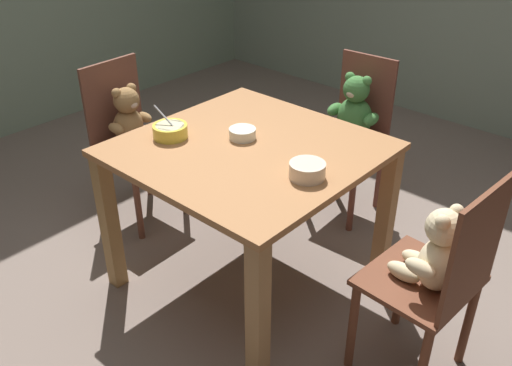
{
  "coord_description": "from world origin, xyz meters",
  "views": [
    {
      "loc": [
        1.48,
        -1.6,
        1.84
      ],
      "look_at": [
        0.0,
        0.05,
        0.54
      ],
      "focal_mm": 38.8,
      "sensor_mm": 36.0,
      "label": 1
    }
  ],
  "objects_px": {
    "teddy_chair_near_left": "(130,129)",
    "teddy_chair_near_right": "(436,266)",
    "dining_table": "(249,172)",
    "porridge_bowl_white_center": "(242,133)",
    "porridge_bowl_yellow_near_left": "(170,131)",
    "porridge_bowl_cream_near_right": "(307,170)",
    "teddy_chair_far_center": "(353,121)"
  },
  "relations": [
    {
      "from": "teddy_chair_far_center",
      "to": "porridge_bowl_cream_near_right",
      "type": "xyz_separation_m",
      "value": [
        0.38,
        -0.95,
        0.22
      ]
    },
    {
      "from": "porridge_bowl_cream_near_right",
      "to": "porridge_bowl_white_center",
      "type": "relative_size",
      "value": 1.19
    },
    {
      "from": "teddy_chair_far_center",
      "to": "porridge_bowl_cream_near_right",
      "type": "distance_m",
      "value": 1.04
    },
    {
      "from": "porridge_bowl_white_center",
      "to": "porridge_bowl_yellow_near_left",
      "type": "bearing_deg",
      "value": -140.11
    },
    {
      "from": "dining_table",
      "to": "teddy_chair_near_right",
      "type": "bearing_deg",
      "value": 1.9
    },
    {
      "from": "teddy_chair_far_center",
      "to": "porridge_bowl_yellow_near_left",
      "type": "relative_size",
      "value": 5.42
    },
    {
      "from": "teddy_chair_near_left",
      "to": "teddy_chair_near_right",
      "type": "bearing_deg",
      "value": -1.42
    },
    {
      "from": "teddy_chair_near_left",
      "to": "porridge_bowl_white_center",
      "type": "distance_m",
      "value": 0.86
    },
    {
      "from": "dining_table",
      "to": "porridge_bowl_yellow_near_left",
      "type": "distance_m",
      "value": 0.4
    },
    {
      "from": "dining_table",
      "to": "teddy_chair_far_center",
      "type": "distance_m",
      "value": 0.9
    },
    {
      "from": "teddy_chair_far_center",
      "to": "teddy_chair_near_left",
      "type": "distance_m",
      "value": 1.25
    },
    {
      "from": "dining_table",
      "to": "porridge_bowl_white_center",
      "type": "xyz_separation_m",
      "value": [
        -0.08,
        0.04,
        0.15
      ]
    },
    {
      "from": "dining_table",
      "to": "porridge_bowl_cream_near_right",
      "type": "distance_m",
      "value": 0.4
    },
    {
      "from": "dining_table",
      "to": "porridge_bowl_white_center",
      "type": "height_order",
      "value": "porridge_bowl_white_center"
    },
    {
      "from": "teddy_chair_near_left",
      "to": "porridge_bowl_yellow_near_left",
      "type": "xyz_separation_m",
      "value": [
        0.58,
        -0.18,
        0.24
      ]
    },
    {
      "from": "dining_table",
      "to": "porridge_bowl_cream_near_right",
      "type": "xyz_separation_m",
      "value": [
        0.36,
        -0.05,
        0.16
      ]
    },
    {
      "from": "dining_table",
      "to": "teddy_chair_near_left",
      "type": "bearing_deg",
      "value": 178.96
    },
    {
      "from": "porridge_bowl_white_center",
      "to": "porridge_bowl_yellow_near_left",
      "type": "relative_size",
      "value": 0.73
    },
    {
      "from": "dining_table",
      "to": "porridge_bowl_cream_near_right",
      "type": "height_order",
      "value": "porridge_bowl_cream_near_right"
    },
    {
      "from": "porridge_bowl_white_center",
      "to": "porridge_bowl_yellow_near_left",
      "type": "distance_m",
      "value": 0.33
    },
    {
      "from": "porridge_bowl_yellow_near_left",
      "to": "teddy_chair_far_center",
      "type": "bearing_deg",
      "value": 74.19
    },
    {
      "from": "teddy_chair_near_left",
      "to": "porridge_bowl_white_center",
      "type": "xyz_separation_m",
      "value": [
        0.83,
        0.03,
        0.23
      ]
    },
    {
      "from": "porridge_bowl_white_center",
      "to": "teddy_chair_near_left",
      "type": "bearing_deg",
      "value": -178.16
    },
    {
      "from": "teddy_chair_near_right",
      "to": "teddy_chair_near_left",
      "type": "bearing_deg",
      "value": 4.07
    },
    {
      "from": "porridge_bowl_cream_near_right",
      "to": "porridge_bowl_yellow_near_left",
      "type": "xyz_separation_m",
      "value": [
        -0.69,
        -0.12,
        -0.0
      ]
    },
    {
      "from": "teddy_chair_near_right",
      "to": "porridge_bowl_cream_near_right",
      "type": "height_order",
      "value": "teddy_chair_near_right"
    },
    {
      "from": "porridge_bowl_cream_near_right",
      "to": "porridge_bowl_yellow_near_left",
      "type": "distance_m",
      "value": 0.7
    },
    {
      "from": "teddy_chair_near_left",
      "to": "porridge_bowl_cream_near_right",
      "type": "bearing_deg",
      "value": -4.69
    },
    {
      "from": "dining_table",
      "to": "porridge_bowl_white_center",
      "type": "distance_m",
      "value": 0.18
    },
    {
      "from": "dining_table",
      "to": "teddy_chair_far_center",
      "type": "relative_size",
      "value": 1.13
    },
    {
      "from": "porridge_bowl_white_center",
      "to": "teddy_chair_near_right",
      "type": "bearing_deg",
      "value": -0.77
    },
    {
      "from": "teddy_chair_far_center",
      "to": "porridge_bowl_white_center",
      "type": "relative_size",
      "value": 7.46
    }
  ]
}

